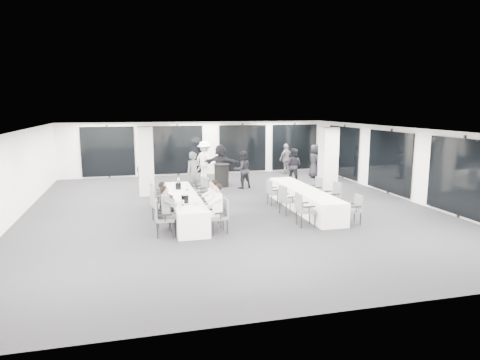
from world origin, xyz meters
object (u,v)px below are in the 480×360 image
object	(u,v)px
banquet_table_main	(184,206)
standing_guest_b	(242,167)
cocktail_table	(221,175)
standing_guest_d	(286,157)
chair_main_left_mid	(158,203)
chair_main_left_fourth	(157,198)
standing_guest_f	(221,161)
chair_main_right_near	(221,214)
chair_side_right_near	(355,207)
standing_guest_g	(143,167)
ice_bucket_far	(178,186)
chair_main_right_mid	(211,202)
ice_bucket_near	(185,199)
standing_guest_e	(315,159)
chair_side_left_mid	(286,198)
standing_guest_h	(293,163)
chair_main_left_second	(161,213)
chair_main_right_fourth	(206,196)
chair_side_right_mid	(333,195)
standing_guest_a	(194,170)
standing_guest_c	(205,158)
chair_side_left_far	(273,191)
chair_main_right_second	(216,210)
banquet_table_side	(304,199)
chair_side_left_near	(303,208)
chair_main_left_near	(162,216)
chair_main_right_far	(201,189)
chair_main_left_far	(155,193)

from	to	relation	value
banquet_table_main	standing_guest_b	size ratio (longest dim) A/B	2.65
cocktail_table	standing_guest_d	xyz separation A→B (m)	(4.08, 2.62, 0.41)
chair_main_left_mid	cocktail_table	bearing A→B (deg)	136.79
chair_main_left_fourth	standing_guest_f	world-z (taller)	standing_guest_f
chair_main_right_near	chair_side_right_near	distance (m)	4.21
standing_guest_g	ice_bucket_far	distance (m)	4.30
chair_main_right_mid	ice_bucket_near	distance (m)	1.24
banquet_table_main	standing_guest_e	world-z (taller)	standing_guest_e
chair_main_right_mid	standing_guest_f	distance (m)	6.51
cocktail_table	chair_side_left_mid	distance (m)	5.62
chair_main_right_near	standing_guest_h	world-z (taller)	standing_guest_h
chair_main_left_second	chair_side_right_near	distance (m)	5.93
chair_main_right_fourth	standing_guest_f	size ratio (longest dim) A/B	0.48
chair_side_right_mid	standing_guest_a	world-z (taller)	standing_guest_a
standing_guest_c	chair_main_left_second	bearing A→B (deg)	126.92
chair_main_left_second	standing_guest_c	world-z (taller)	standing_guest_c
chair_main_left_mid	chair_side_left_far	size ratio (longest dim) A/B	1.11
chair_main_left_second	chair_main_right_second	xyz separation A→B (m)	(1.65, -0.07, 0.01)
banquet_table_side	chair_side_left_near	world-z (taller)	chair_side_left_near
standing_guest_h	standing_guest_d	bearing A→B (deg)	-62.09
chair_main_left_near	standing_guest_e	xyz separation A→B (m)	(8.24, 8.17, 0.37)
chair_main_right_far	ice_bucket_far	bearing A→B (deg)	116.39
chair_main_left_far	standing_guest_e	bearing A→B (deg)	126.78
banquet_table_main	cocktail_table	world-z (taller)	cocktail_table
standing_guest_b	chair_main_left_far	bearing A→B (deg)	19.75
chair_main_right_mid	standing_guest_e	xyz separation A→B (m)	(6.56, 6.66, 0.40)
chair_main_left_mid	chair_main_left_near	bearing A→B (deg)	-12.80
banquet_table_side	standing_guest_h	size ratio (longest dim) A/B	2.67
standing_guest_f	cocktail_table	bearing A→B (deg)	107.04
chair_side_right_mid	standing_guest_e	world-z (taller)	standing_guest_e
banquet_table_main	ice_bucket_near	world-z (taller)	ice_bucket_near
chair_side_right_mid	standing_guest_g	world-z (taller)	standing_guest_g
banquet_table_side	chair_main_right_far	world-z (taller)	chair_main_right_far
chair_main_left_second	standing_guest_e	bearing A→B (deg)	141.89
chair_main_right_fourth	ice_bucket_near	world-z (taller)	chair_main_right_fourth
chair_main_left_far	standing_guest_g	world-z (taller)	standing_guest_g
banquet_table_side	ice_bucket_far	xyz separation A→B (m)	(-4.28, 0.99, 0.49)
standing_guest_a	standing_guest_c	world-z (taller)	standing_guest_c
chair_main_left_second	chair_main_right_near	bearing A→B (deg)	75.45
cocktail_table	ice_bucket_near	distance (m)	6.67
banquet_table_side	chair_side_right_near	distance (m)	2.24
chair_main_right_fourth	chair_side_left_mid	world-z (taller)	chair_main_right_fourth
chair_main_right_far	ice_bucket_far	distance (m)	1.17
chair_side_left_near	standing_guest_h	world-z (taller)	standing_guest_h
chair_side_left_far	chair_main_right_mid	bearing A→B (deg)	-64.79
chair_main_right_second	ice_bucket_far	distance (m)	2.51
standing_guest_d	chair_side_left_far	bearing A→B (deg)	39.99
chair_main_left_mid	standing_guest_c	world-z (taller)	standing_guest_c
chair_main_right_far	chair_side_right_mid	bearing A→B (deg)	-129.50
chair_main_right_second	standing_guest_g	bearing A→B (deg)	17.62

